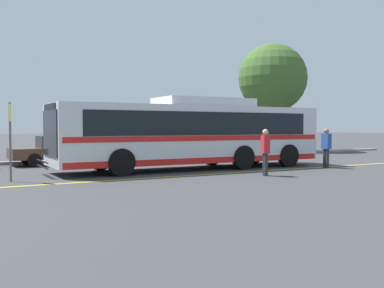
% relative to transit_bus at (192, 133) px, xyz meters
% --- Properties ---
extents(ground_plane, '(220.00, 220.00, 0.00)m').
position_rel_transit_bus_xyz_m(ground_plane, '(-1.32, 0.32, -1.51)').
color(ground_plane, '#38383A').
extents(lane_strip_0, '(31.59, 0.20, 0.01)m').
position_rel_transit_bus_xyz_m(lane_strip_0, '(-0.02, -2.20, -1.51)').
color(lane_strip_0, gold).
rests_on(lane_strip_0, ground_plane).
extents(curb_strip, '(39.59, 0.36, 0.15)m').
position_rel_transit_bus_xyz_m(curb_strip, '(-0.02, 6.12, -1.44)').
color(curb_strip, '#99999E').
rests_on(curb_strip, ground_plane).
extents(transit_bus, '(11.96, 3.00, 2.98)m').
position_rel_transit_bus_xyz_m(transit_bus, '(0.00, 0.00, 0.00)').
color(transit_bus, silver).
rests_on(transit_bus, ground_plane).
extents(parked_car_1, '(4.79, 1.87, 1.35)m').
position_rel_transit_bus_xyz_m(parked_car_1, '(-4.13, 5.05, -0.83)').
color(parked_car_1, '#4C3823').
rests_on(parked_car_1, ground_plane).
extents(parked_car_2, '(4.61, 2.21, 1.35)m').
position_rel_transit_bus_xyz_m(parked_car_2, '(2.94, 4.87, -0.82)').
color(parked_car_2, black).
rests_on(parked_car_2, ground_plane).
extents(pedestrian_0, '(0.36, 0.47, 1.69)m').
position_rel_transit_bus_xyz_m(pedestrian_0, '(0.91, -3.65, -0.55)').
color(pedestrian_0, '#2D2D33').
rests_on(pedestrian_0, ground_plane).
extents(pedestrian_1, '(0.27, 0.44, 1.71)m').
position_rel_transit_bus_xyz_m(pedestrian_1, '(5.16, -2.58, -0.54)').
color(pedestrian_1, '#2D2D33').
rests_on(pedestrian_1, ground_plane).
extents(bus_stop_sign, '(0.07, 0.40, 2.56)m').
position_rel_transit_bus_xyz_m(bus_stop_sign, '(-7.31, -0.86, 0.09)').
color(bus_stop_sign, '#59595E').
rests_on(bus_stop_sign, ground_plane).
extents(tree_0, '(5.06, 5.06, 7.91)m').
position_rel_transit_bus_xyz_m(tree_0, '(12.39, 9.37, 3.86)').
color(tree_0, '#513823').
rests_on(tree_0, ground_plane).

